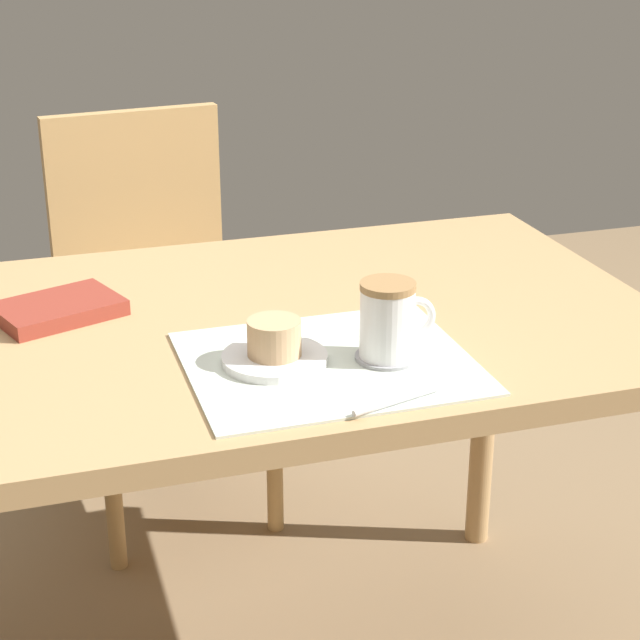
{
  "coord_description": "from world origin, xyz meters",
  "views": [
    {
      "loc": [
        -0.35,
        -1.46,
        1.34
      ],
      "look_at": [
        0.06,
        -0.15,
        0.77
      ],
      "focal_mm": 60.0,
      "sensor_mm": 36.0,
      "label": 1
    }
  ],
  "objects_px": {
    "wooden_chair": "(155,302)",
    "pastry_plate": "(275,359)",
    "coffee_mug": "(389,319)",
    "dining_table": "(255,365)",
    "pastry": "(274,338)",
    "small_book": "(58,309)"
  },
  "relations": [
    {
      "from": "pastry_plate",
      "to": "small_book",
      "type": "xyz_separation_m",
      "value": [
        -0.27,
        0.27,
        0.0
      ]
    },
    {
      "from": "dining_table",
      "to": "coffee_mug",
      "type": "distance_m",
      "value": 0.29
    },
    {
      "from": "coffee_mug",
      "to": "pastry_plate",
      "type": "bearing_deg",
      "value": 167.66
    },
    {
      "from": "wooden_chair",
      "to": "pastry",
      "type": "height_order",
      "value": "wooden_chair"
    },
    {
      "from": "wooden_chair",
      "to": "pastry_plate",
      "type": "height_order",
      "value": "wooden_chair"
    },
    {
      "from": "coffee_mug",
      "to": "small_book",
      "type": "bearing_deg",
      "value": 144.33
    },
    {
      "from": "coffee_mug",
      "to": "small_book",
      "type": "xyz_separation_m",
      "value": [
        -0.42,
        0.3,
        -0.05
      ]
    },
    {
      "from": "wooden_chair",
      "to": "pastry",
      "type": "bearing_deg",
      "value": 85.8
    },
    {
      "from": "wooden_chair",
      "to": "coffee_mug",
      "type": "height_order",
      "value": "wooden_chair"
    },
    {
      "from": "wooden_chair",
      "to": "small_book",
      "type": "distance_m",
      "value": 0.72
    },
    {
      "from": "pastry",
      "to": "small_book",
      "type": "xyz_separation_m",
      "value": [
        -0.27,
        0.27,
        -0.03
      ]
    },
    {
      "from": "pastry_plate",
      "to": "coffee_mug",
      "type": "height_order",
      "value": "coffee_mug"
    },
    {
      "from": "small_book",
      "to": "dining_table",
      "type": "bearing_deg",
      "value": -39.28
    },
    {
      "from": "dining_table",
      "to": "coffee_mug",
      "type": "bearing_deg",
      "value": -55.76
    },
    {
      "from": "wooden_chair",
      "to": "coffee_mug",
      "type": "bearing_deg",
      "value": 94.97
    },
    {
      "from": "pastry_plate",
      "to": "coffee_mug",
      "type": "relative_size",
      "value": 1.33
    },
    {
      "from": "wooden_chair",
      "to": "pastry_plate",
      "type": "relative_size",
      "value": 6.0
    },
    {
      "from": "pastry",
      "to": "dining_table",
      "type": "bearing_deg",
      "value": 85.61
    },
    {
      "from": "wooden_chair",
      "to": "pastry_plate",
      "type": "bearing_deg",
      "value": 85.8
    },
    {
      "from": "dining_table",
      "to": "pastry_plate",
      "type": "distance_m",
      "value": 0.19
    },
    {
      "from": "dining_table",
      "to": "wooden_chair",
      "type": "distance_m",
      "value": 0.75
    },
    {
      "from": "pastry",
      "to": "coffee_mug",
      "type": "bearing_deg",
      "value": -12.34
    }
  ]
}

